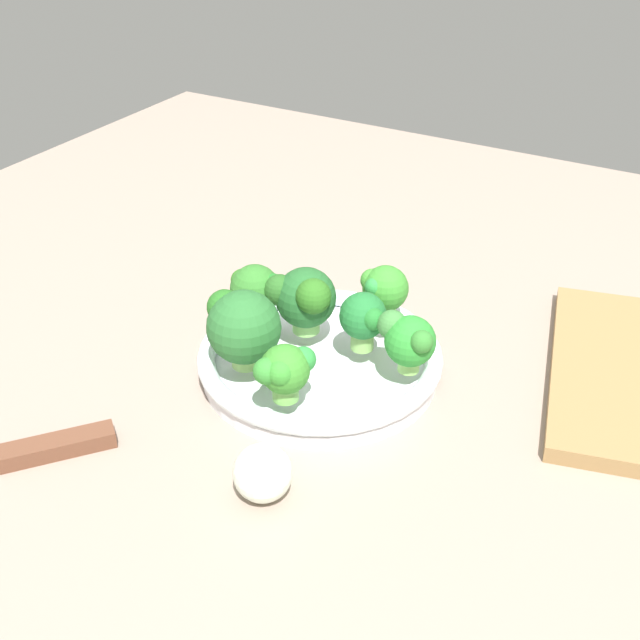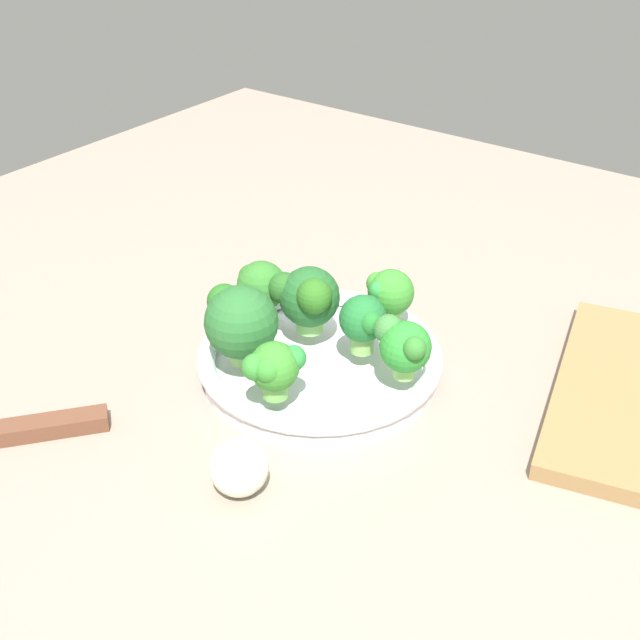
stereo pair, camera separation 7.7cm
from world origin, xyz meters
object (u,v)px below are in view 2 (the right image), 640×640
(broccoli_floret_1, at_px, (274,367))
(broccoli_floret_4, at_px, (263,286))
(broccoli_floret_6, at_px, (307,297))
(broccoli_floret_3, at_px, (404,345))
(broccoli_floret_5, at_px, (362,321))
(garlic_bulb, at_px, (239,467))
(broccoli_floret_0, at_px, (239,320))
(broccoli_floret_2, at_px, (389,294))
(bowl, at_px, (320,360))

(broccoli_floret_1, relative_size, broccoli_floret_4, 0.86)
(broccoli_floret_4, bearing_deg, broccoli_floret_6, -83.53)
(broccoli_floret_1, distance_m, broccoli_floret_3, 0.12)
(broccoli_floret_5, bearing_deg, garlic_bulb, -177.85)
(broccoli_floret_0, height_order, broccoli_floret_3, broccoli_floret_0)
(broccoli_floret_1, bearing_deg, garlic_bulb, -160.26)
(broccoli_floret_2, bearing_deg, bowl, 154.52)
(broccoli_floret_2, bearing_deg, broccoli_floret_0, 147.22)
(bowl, relative_size, broccoli_floret_1, 4.45)
(broccoli_floret_3, xyz_separation_m, garlic_bulb, (-0.17, 0.04, -0.04))
(broccoli_floret_6, xyz_separation_m, garlic_bulb, (-0.18, -0.07, -0.05))
(broccoli_floret_1, bearing_deg, broccoli_floret_3, -38.31)
(broccoli_floret_3, relative_size, broccoli_floret_5, 1.02)
(broccoli_floret_2, bearing_deg, broccoli_floret_3, -138.33)
(bowl, bearing_deg, broccoli_floret_5, -66.58)
(broccoli_floret_3, distance_m, broccoli_floret_4, 0.16)
(bowl, relative_size, broccoli_floret_6, 3.24)
(broccoli_floret_3, bearing_deg, broccoli_floret_6, 85.71)
(broccoli_floret_1, bearing_deg, broccoli_floret_6, 21.65)
(broccoli_floret_3, relative_size, broccoli_floret_6, 0.81)
(broccoli_floret_1, xyz_separation_m, broccoli_floret_2, (0.15, -0.02, 0.01))
(broccoli_floret_0, relative_size, broccoli_floret_1, 1.42)
(broccoli_floret_1, distance_m, broccoli_floret_6, 0.11)
(bowl, distance_m, broccoli_floret_6, 0.06)
(broccoli_floret_2, bearing_deg, broccoli_floret_6, 131.92)
(broccoli_floret_0, height_order, garlic_bulb, broccoli_floret_0)
(broccoli_floret_1, distance_m, broccoli_floret_5, 0.10)
(broccoli_floret_4, relative_size, broccoli_floret_6, 0.85)
(broccoli_floret_6, bearing_deg, broccoli_floret_0, 162.94)
(bowl, distance_m, broccoli_floret_0, 0.09)
(broccoli_floret_0, xyz_separation_m, broccoli_floret_4, (0.07, 0.03, -0.01))
(broccoli_floret_2, bearing_deg, garlic_bulb, -177.42)
(broccoli_floret_0, bearing_deg, garlic_bulb, -139.88)
(broccoli_floret_1, height_order, broccoli_floret_3, broccoli_floret_3)
(broccoli_floret_3, bearing_deg, broccoli_floret_4, 89.03)
(broccoli_floret_0, relative_size, garlic_bulb, 1.57)
(broccoli_floret_1, height_order, broccoli_floret_4, broccoli_floret_4)
(bowl, distance_m, broccoli_floret_4, 0.09)
(bowl, height_order, broccoli_floret_4, broccoli_floret_4)
(broccoli_floret_2, distance_m, broccoli_floret_5, 0.05)
(broccoli_floret_6, bearing_deg, broccoli_floret_3, -94.29)
(broccoli_floret_5, height_order, garlic_bulb, broccoli_floret_5)
(broccoli_floret_1, bearing_deg, broccoli_floret_0, 66.24)
(bowl, distance_m, broccoli_floret_2, 0.09)
(broccoli_floret_1, height_order, broccoli_floret_6, broccoli_floret_6)
(broccoli_floret_3, xyz_separation_m, broccoli_floret_5, (0.01, 0.05, 0.00))
(broccoli_floret_3, height_order, broccoli_floret_4, broccoli_floret_4)
(broccoli_floret_1, xyz_separation_m, broccoli_floret_3, (0.09, -0.07, 0.00))
(broccoli_floret_0, bearing_deg, broccoli_floret_6, -17.06)
(broccoli_floret_6, bearing_deg, broccoli_floret_5, -89.66)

